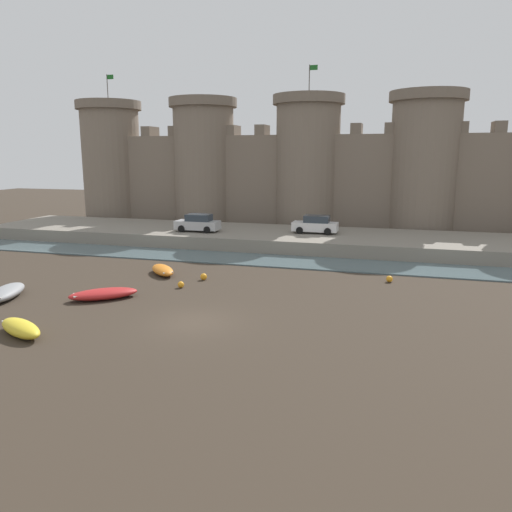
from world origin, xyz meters
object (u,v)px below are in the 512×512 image
Objects in this scene: rowboat_near_channel_right at (163,270)px; rowboat_midflat_left at (6,292)px; mooring_buoy_near_shore at (181,285)px; mooring_buoy_near_channel at (204,277)px; rowboat_midflat_centre at (21,328)px; mooring_buoy_mid_mud at (389,279)px; rowboat_foreground_centre at (103,294)px; car_quay_east at (315,225)px; car_quay_west at (198,223)px.

rowboat_midflat_left is (-6.24, -7.83, 0.03)m from rowboat_near_channel_right.
mooring_buoy_near_shore is 0.92× the size of mooring_buoy_near_channel.
rowboat_midflat_left is (-5.23, 4.92, -0.01)m from rowboat_midflat_centre.
mooring_buoy_mid_mud is at bearing 13.17° from mooring_buoy_near_channel.
rowboat_foreground_centre is 9.67× the size of mooring_buoy_near_shore.
rowboat_midflat_centre reaches higher than mooring_buoy_near_channel.
car_quay_east is (9.58, 26.65, 1.61)m from rowboat_midflat_centre.
rowboat_near_channel_right is 6.87× the size of mooring_buoy_near_channel.
rowboat_midflat_left is 9.01× the size of mooring_buoy_near_channel.
mooring_buoy_near_channel is 0.11× the size of car_quay_west.
car_quay_east reaches higher than mooring_buoy_near_shore.
rowboat_midflat_centre is 6.32m from rowboat_foreground_centre.
rowboat_midflat_left reaches higher than rowboat_near_channel_right.
mooring_buoy_near_channel is at bearing -11.02° from rowboat_near_channel_right.
mooring_buoy_near_shore is at bearing -71.76° from car_quay_west.
car_quay_east is (5.86, 16.80, 1.78)m from mooring_buoy_near_shore.
car_quay_west is at bearing -169.41° from car_quay_east.
rowboat_midflat_centre is at bearing -109.77° from car_quay_east.
rowboat_midflat_centre is at bearing -109.85° from mooring_buoy_near_channel.
mooring_buoy_near_shore is at bearing -106.09° from mooring_buoy_near_channel.
mooring_buoy_near_shore is at bearing -158.23° from mooring_buoy_mid_mud.
car_quay_west is (-1.16, 24.64, 1.61)m from rowboat_midflat_centre.
rowboat_near_channel_right is at bearing -79.63° from car_quay_west.
mooring_buoy_near_channel is (9.59, 7.18, -0.14)m from rowboat_midflat_left.
mooring_buoy_near_shore is (-12.73, -5.08, -0.01)m from mooring_buoy_mid_mud.
car_quay_west is at bearing 108.24° from mooring_buoy_near_shore.
mooring_buoy_mid_mud is 1.04× the size of mooring_buoy_near_shore.
rowboat_foreground_centre is at bearing -151.81° from mooring_buoy_mid_mud.
car_quay_west reaches higher than rowboat_near_channel_right.
rowboat_near_channel_right is at bearing 84.31° from rowboat_foreground_centre.
mooring_buoy_near_shore is at bearing -47.14° from rowboat_near_channel_right.
rowboat_near_channel_right is 7.50× the size of mooring_buoy_near_shore.
rowboat_midflat_centre is 22.21m from mooring_buoy_mid_mud.
rowboat_midflat_left is at bearing -151.17° from mooring_buoy_near_shore.
rowboat_near_channel_right is 6.47m from rowboat_foreground_centre.
mooring_buoy_mid_mud is 12.40m from mooring_buoy_near_channel.
mooring_buoy_near_channel is 15.55m from car_quay_east.
car_quay_east is (8.56, 13.89, 1.65)m from rowboat_near_channel_right.
rowboat_foreground_centre is 22.38m from car_quay_east.
rowboat_near_channel_right is 3.97m from mooring_buoy_near_shore.
car_quay_west is at bearing 92.69° from rowboat_midflat_centre.
rowboat_midflat_centre is at bearing -94.57° from rowboat_near_channel_right.
mooring_buoy_near_channel is (3.99, 5.79, -0.10)m from rowboat_foreground_centre.
mooring_buoy_near_shore is (3.72, 9.84, -0.17)m from rowboat_midflat_centre.
car_quay_west is (-1.53, 18.33, 1.67)m from rowboat_foreground_centre.
mooring_buoy_near_channel is (3.35, -0.65, -0.11)m from rowboat_near_channel_right.
rowboat_midflat_centre is 10.52m from mooring_buoy_near_shore.
mooring_buoy_mid_mud is at bearing -59.62° from car_quay_east.
rowboat_foreground_centre is at bearing -124.59° from mooring_buoy_near_channel.
mooring_buoy_near_shore is (8.94, 4.92, -0.16)m from rowboat_midflat_left.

